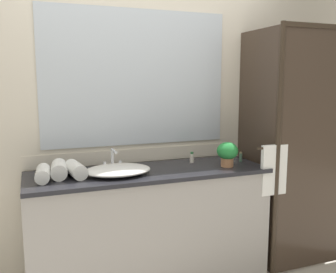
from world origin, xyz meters
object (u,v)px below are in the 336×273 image
object	(u,v)px
potted_plant	(227,152)
amenity_bottle_lotion	(241,157)
amenity_bottle_body_wash	(192,158)
rolled_towel_middle	(59,169)
rolled_towel_near_edge	(43,174)
faucet	(113,162)
sink_basin	(118,170)
rolled_towel_far_edge	(76,170)

from	to	relation	value
potted_plant	amenity_bottle_lotion	bearing A→B (deg)	31.42
amenity_bottle_body_wash	rolled_towel_middle	bearing A→B (deg)	-174.69
amenity_bottle_lotion	rolled_towel_near_edge	xyz separation A→B (m)	(-1.57, -0.04, 0.01)
amenity_bottle_lotion	faucet	bearing A→B (deg)	174.28
rolled_towel_middle	amenity_bottle_body_wash	bearing A→B (deg)	5.31
amenity_bottle_body_wash	rolled_towel_middle	world-z (taller)	rolled_towel_middle
potted_plant	amenity_bottle_lotion	size ratio (longest dim) A/B	2.41
amenity_bottle_body_wash	sink_basin	bearing A→B (deg)	-166.05
amenity_bottle_lotion	amenity_bottle_body_wash	size ratio (longest dim) A/B	0.91
amenity_bottle_lotion	rolled_towel_middle	world-z (taller)	rolled_towel_middle
rolled_towel_near_edge	rolled_towel_middle	bearing A→B (deg)	24.74
sink_basin	rolled_towel_near_edge	size ratio (longest dim) A/B	1.96
amenity_bottle_lotion	amenity_bottle_body_wash	world-z (taller)	amenity_bottle_body_wash
sink_basin	amenity_bottle_lotion	xyz separation A→B (m)	(1.06, 0.06, 0.01)
sink_basin	rolled_towel_far_edge	world-z (taller)	rolled_towel_far_edge
sink_basin	rolled_towel_far_edge	size ratio (longest dim) A/B	1.90
potted_plant	amenity_bottle_body_wash	size ratio (longest dim) A/B	2.19
rolled_towel_near_edge	amenity_bottle_body_wash	bearing A→B (deg)	7.27
sink_basin	potted_plant	size ratio (longest dim) A/B	2.48
potted_plant	rolled_towel_middle	world-z (taller)	potted_plant
faucet	rolled_towel_far_edge	distance (m)	0.32
faucet	rolled_towel_near_edge	distance (m)	0.53
sink_basin	rolled_towel_far_edge	xyz separation A→B (m)	(-0.29, 0.03, 0.02)
sink_basin	faucet	world-z (taller)	faucet
faucet	rolled_towel_middle	distance (m)	0.41
sink_basin	amenity_bottle_body_wash	world-z (taller)	amenity_bottle_body_wash
amenity_bottle_lotion	amenity_bottle_body_wash	bearing A→B (deg)	165.18
sink_basin	amenity_bottle_body_wash	size ratio (longest dim) A/B	5.42
faucet	amenity_bottle_lotion	world-z (taller)	faucet
amenity_bottle_lotion	amenity_bottle_body_wash	distance (m)	0.41
sink_basin	rolled_towel_near_edge	bearing A→B (deg)	178.37
faucet	sink_basin	bearing A→B (deg)	-90.00
faucet	amenity_bottle_body_wash	size ratio (longest dim) A/B	1.92
potted_plant	rolled_towel_far_edge	bearing A→B (deg)	175.41
amenity_bottle_body_wash	amenity_bottle_lotion	bearing A→B (deg)	-14.82
faucet	potted_plant	bearing A→B (deg)	-14.69
amenity_bottle_body_wash	rolled_towel_far_edge	world-z (taller)	rolled_towel_far_edge
faucet	rolled_towel_far_edge	world-z (taller)	faucet
sink_basin	amenity_bottle_lotion	size ratio (longest dim) A/B	5.96
amenity_bottle_lotion	rolled_towel_far_edge	size ratio (longest dim) A/B	0.32
potted_plant	amenity_bottle_body_wash	distance (m)	0.31
potted_plant	rolled_towel_near_edge	world-z (taller)	potted_plant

